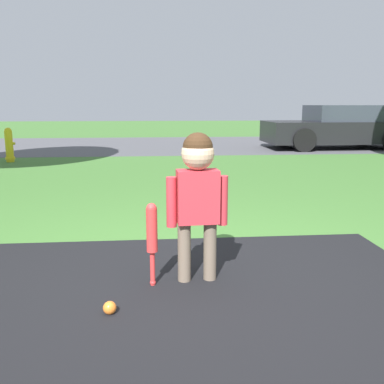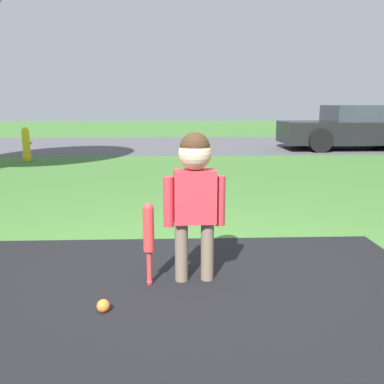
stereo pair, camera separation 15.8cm
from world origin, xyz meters
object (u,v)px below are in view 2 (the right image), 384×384
Objects in this scene: child at (194,187)px; sports_ball at (103,306)px; parked_car at (356,128)px; fire_hydrant at (26,145)px; baseball_bat at (149,232)px.

child reaches higher than sports_ball.
parked_car is at bearing 59.65° from sports_ball.
child is 7.51m from fire_hydrant.
fire_hydrant is at bearing 114.44° from baseball_bat.
parked_car is (4.92, 8.92, -0.10)m from child.
child is 0.26× the size of parked_car.
fire_hydrant is (-3.38, 6.69, -0.32)m from child.
parked_car is (5.23, 8.98, 0.20)m from baseball_bat.
child is 13.17× the size of sports_ball.
child is 0.44m from baseball_bat.
baseball_bat is at bearing 56.68° from sports_ball.
fire_hydrant is (-2.82, 7.15, 0.32)m from sports_ball.
sports_ball is (-0.26, -0.39, -0.34)m from baseball_bat.
parked_car is at bearing 15.00° from fire_hydrant.
sports_ball is (-0.57, -0.45, -0.64)m from child.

